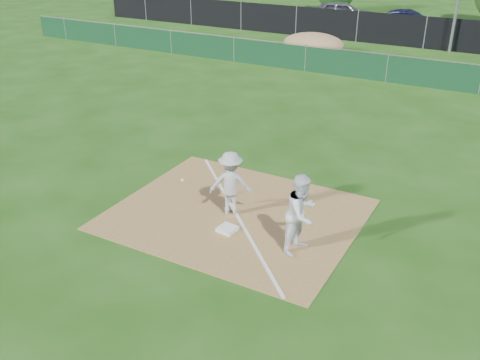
# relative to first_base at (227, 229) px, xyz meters

# --- Properties ---
(ground) EXTENTS (90.00, 90.00, 0.00)m
(ground) POSITION_rel_first_base_xyz_m (-0.21, 9.81, -0.06)
(ground) COLOR #1D4B10
(ground) RESTS_ON ground
(infield_dirt) EXTENTS (6.00, 5.00, 0.02)m
(infield_dirt) POSITION_rel_first_base_xyz_m (-0.21, 0.81, -0.05)
(infield_dirt) COLOR olive
(infield_dirt) RESTS_ON ground
(foul_line) EXTENTS (5.01, 5.01, 0.01)m
(foul_line) POSITION_rel_first_base_xyz_m (-0.21, 0.81, -0.04)
(foul_line) COLOR white
(foul_line) RESTS_ON infield_dirt
(green_fence) EXTENTS (44.00, 0.05, 1.20)m
(green_fence) POSITION_rel_first_base_xyz_m (-0.21, 14.81, 0.54)
(green_fence) COLOR #0E351C
(green_fence) RESTS_ON ground
(dirt_mound) EXTENTS (3.38, 2.60, 1.17)m
(dirt_mound) POSITION_rel_first_base_xyz_m (-5.21, 18.31, 0.52)
(dirt_mound) COLOR #9F784C
(dirt_mound) RESTS_ON ground
(black_fence) EXTENTS (46.00, 0.04, 1.80)m
(black_fence) POSITION_rel_first_base_xyz_m (-0.21, 22.81, 0.84)
(black_fence) COLOR black
(black_fence) RESTS_ON ground
(parking_lot) EXTENTS (46.00, 9.00, 0.01)m
(parking_lot) POSITION_rel_first_base_xyz_m (-0.21, 27.81, -0.06)
(parking_lot) COLOR black
(parking_lot) RESTS_ON ground
(first_base) EXTENTS (0.46, 0.46, 0.09)m
(first_base) POSITION_rel_first_base_xyz_m (0.00, 0.00, 0.00)
(first_base) COLOR white
(first_base) RESTS_ON infield_dirt
(play_at_first) EXTENTS (2.00, 1.02, 1.67)m
(play_at_first) POSITION_rel_first_base_xyz_m (-0.35, 0.79, 0.79)
(play_at_first) COLOR silver
(play_at_first) RESTS_ON infield_dirt
(runner) EXTENTS (0.85, 1.02, 1.87)m
(runner) POSITION_rel_first_base_xyz_m (1.84, 0.11, 0.87)
(runner) COLOR white
(runner) RESTS_ON ground
(car_left) EXTENTS (5.31, 3.68, 1.68)m
(car_left) POSITION_rel_first_base_xyz_m (-6.84, 27.53, 0.79)
(car_left) COLOR #AFB3B7
(car_left) RESTS_ON parking_lot
(car_mid) EXTENTS (4.23, 1.67, 1.37)m
(car_mid) POSITION_rel_first_base_xyz_m (-2.16, 27.24, 0.63)
(car_mid) COLOR black
(car_mid) RESTS_ON parking_lot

